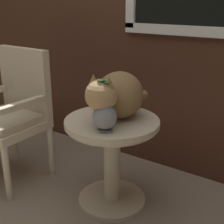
{
  "coord_description": "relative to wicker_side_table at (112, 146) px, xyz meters",
  "views": [
    {
      "loc": [
        1.28,
        -1.33,
        1.31
      ],
      "look_at": [
        0.23,
        0.18,
        0.65
      ],
      "focal_mm": 50.91,
      "sensor_mm": 36.0,
      "label": 1
    }
  ],
  "objects": [
    {
      "name": "cat",
      "position": [
        0.02,
        0.03,
        0.34
      ],
      "size": [
        0.31,
        0.66,
        0.31
      ],
      "color": "olive",
      "rests_on": "wicker_side_table"
    },
    {
      "name": "wicker_side_table",
      "position": [
        0.0,
        0.0,
        0.0
      ],
      "size": [
        0.6,
        0.6,
        0.6
      ],
      "color": "beige",
      "rests_on": "ground_plane"
    },
    {
      "name": "ground_plane",
      "position": [
        -0.23,
        -0.18,
        -0.41
      ],
      "size": [
        6.0,
        6.0,
        0.0
      ],
      "primitive_type": "plane",
      "color": "gray"
    },
    {
      "name": "wicker_chair",
      "position": [
        -0.81,
        -0.11,
        0.12
      ],
      "size": [
        0.5,
        0.46,
        0.97
      ],
      "color": "beige",
      "rests_on": "ground_plane"
    },
    {
      "name": "pewter_vase_with_ivy",
      "position": [
        0.06,
        -0.17,
        0.28
      ],
      "size": [
        0.14,
        0.14,
        0.3
      ],
      "color": "gray",
      "rests_on": "wicker_side_table"
    }
  ]
}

